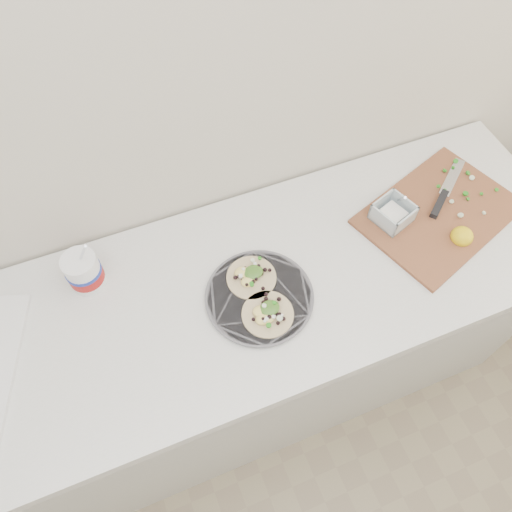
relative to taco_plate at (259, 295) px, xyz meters
name	(u,v)px	position (x,y,z in m)	size (l,w,h in m)	color
counter	(198,362)	(-0.21, 0.06, -0.47)	(2.44, 0.66, 0.90)	beige
taco_plate	(259,295)	(0.00, 0.00, 0.00)	(0.31, 0.31, 0.04)	#545359
tub	(84,270)	(-0.43, 0.23, 0.05)	(0.10, 0.10, 0.22)	white
cutboard	(435,210)	(0.62, 0.07, 0.00)	(0.56, 0.47, 0.07)	brown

